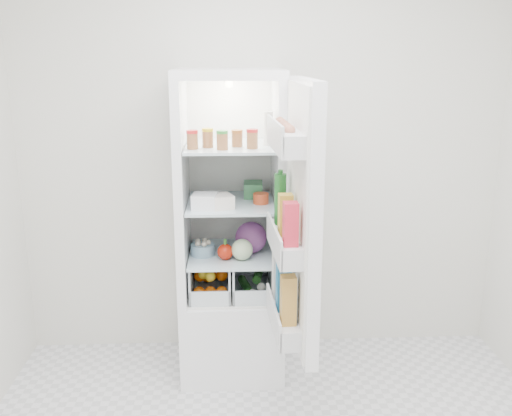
{
  "coord_description": "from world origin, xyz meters",
  "views": [
    {
      "loc": [
        -0.2,
        -1.98,
        1.89
      ],
      "look_at": [
        -0.06,
        0.95,
        1.08
      ],
      "focal_mm": 40.0,
      "sensor_mm": 36.0,
      "label": 1
    }
  ],
  "objects_px": {
    "refrigerator": "(231,262)",
    "red_cabbage": "(251,237)",
    "mushroom_bowl": "(203,250)",
    "fridge_door": "(297,224)"
  },
  "relations": [
    {
      "from": "refrigerator",
      "to": "red_cabbage",
      "type": "relative_size",
      "value": 9.72
    },
    {
      "from": "refrigerator",
      "to": "red_cabbage",
      "type": "distance_m",
      "value": 0.22
    },
    {
      "from": "refrigerator",
      "to": "mushroom_bowl",
      "type": "distance_m",
      "value": 0.22
    },
    {
      "from": "red_cabbage",
      "to": "fridge_door",
      "type": "relative_size",
      "value": 0.14
    },
    {
      "from": "mushroom_bowl",
      "to": "fridge_door",
      "type": "distance_m",
      "value": 0.79
    },
    {
      "from": "red_cabbage",
      "to": "fridge_door",
      "type": "xyz_separation_m",
      "value": [
        0.2,
        -0.58,
        0.25
      ]
    },
    {
      "from": "red_cabbage",
      "to": "mushroom_bowl",
      "type": "bearing_deg",
      "value": -173.84
    },
    {
      "from": "mushroom_bowl",
      "to": "fridge_door",
      "type": "xyz_separation_m",
      "value": [
        0.48,
        -0.55,
        0.31
      ]
    },
    {
      "from": "red_cabbage",
      "to": "mushroom_bowl",
      "type": "relative_size",
      "value": 1.33
    },
    {
      "from": "refrigerator",
      "to": "fridge_door",
      "type": "relative_size",
      "value": 1.38
    }
  ]
}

